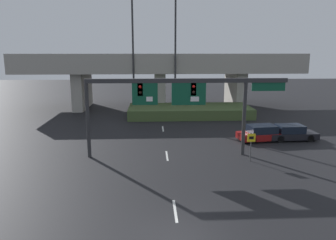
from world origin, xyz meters
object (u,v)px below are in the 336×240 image
signal_gantry (180,94)px  speed_limit_sign (251,143)px  parked_sedan_mid_right (291,133)px  highway_light_pole_near (175,38)px  parked_sedan_near_right (263,133)px  highway_light_pole_far (133,50)px

signal_gantry → speed_limit_sign: bearing=-17.4°
signal_gantry → parked_sedan_mid_right: size_ratio=3.36×
speed_limit_sign → highway_light_pole_near: highway_light_pole_near is taller
highway_light_pole_near → parked_sedan_mid_right: bearing=-53.8°
speed_limit_sign → highway_light_pole_near: 20.96m
parked_sedan_near_right → parked_sedan_mid_right: parked_sedan_near_right is taller
signal_gantry → highway_light_pole_near: (0.87, 17.29, 4.66)m
parked_sedan_near_right → parked_sedan_mid_right: 2.62m
highway_light_pole_near → highway_light_pole_far: size_ratio=1.19×
speed_limit_sign → highway_light_pole_far: 22.36m
highway_light_pole_far → parked_sedan_mid_right: size_ratio=3.39×
parked_sedan_near_right → parked_sedan_mid_right: (2.62, 0.09, -0.01)m
highway_light_pole_far → parked_sedan_near_right: highway_light_pole_far is taller
signal_gantry → parked_sedan_mid_right: 12.03m
signal_gantry → highway_light_pole_near: bearing=87.1°
speed_limit_sign → highway_light_pole_far: highway_light_pole_far is taller
signal_gantry → highway_light_pole_far: bearing=104.1°
highway_light_pole_near → highway_light_pole_far: (-5.27, 0.26, -1.44)m
signal_gantry → parked_sedan_near_right: signal_gantry is taller
signal_gantry → parked_sedan_near_right: bearing=26.8°
highway_light_pole_near → highway_light_pole_far: highway_light_pole_near is taller
highway_light_pole_near → parked_sedan_mid_right: 18.59m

